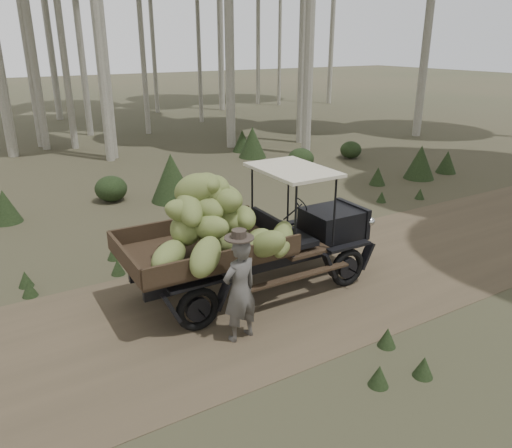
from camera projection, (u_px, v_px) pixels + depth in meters
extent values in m
plane|color=#473D2B|center=(308.00, 284.00, 9.05)|extent=(120.00, 120.00, 0.00)
cube|color=brown|center=(308.00, 284.00, 9.05)|extent=(70.00, 4.00, 0.01)
cube|color=black|center=(331.00, 223.00, 9.39)|extent=(0.95, 0.91, 0.52)
cube|color=black|center=(352.00, 218.00, 9.63)|extent=(0.11, 0.94, 0.58)
cube|color=black|center=(272.00, 231.00, 8.74)|extent=(0.10, 1.31, 0.52)
cube|color=#38281C|center=(204.00, 251.00, 8.15)|extent=(2.65, 1.73, 0.07)
cube|color=#38281C|center=(184.00, 225.00, 8.78)|extent=(2.62, 0.10, 0.30)
cube|color=#38281C|center=(227.00, 260.00, 7.41)|extent=(2.62, 0.10, 0.30)
cube|color=#38281C|center=(124.00, 258.00, 7.47)|extent=(0.08, 1.69, 0.30)
cube|color=beige|center=(293.00, 170.00, 8.56)|extent=(1.10, 1.61, 0.06)
cube|color=black|center=(246.00, 251.00, 9.03)|extent=(4.31, 0.17, 0.17)
cube|color=black|center=(267.00, 265.00, 8.45)|extent=(4.31, 0.17, 0.17)
torus|color=black|center=(299.00, 240.00, 10.11)|extent=(0.71, 0.14, 0.71)
torus|color=black|center=(347.00, 268.00, 8.90)|extent=(0.71, 0.14, 0.71)
torus|color=black|center=(163.00, 272.00, 8.74)|extent=(0.71, 0.14, 0.71)
torus|color=black|center=(198.00, 309.00, 7.52)|extent=(0.71, 0.14, 0.71)
sphere|color=beige|center=(341.00, 209.00, 9.99)|extent=(0.17, 0.17, 0.17)
sphere|color=beige|center=(370.00, 222.00, 9.31)|extent=(0.17, 0.17, 0.17)
ellipsoid|color=olive|center=(169.00, 257.00, 7.30)|extent=(0.88, 0.82, 0.52)
ellipsoid|color=olive|center=(210.00, 227.00, 7.49)|extent=(0.68, 0.74, 0.43)
ellipsoid|color=olive|center=(189.00, 208.00, 7.52)|extent=(0.59, 0.94, 0.66)
ellipsoid|color=olive|center=(207.00, 190.00, 7.72)|extent=(0.79, 0.83, 0.63)
ellipsoid|color=olive|center=(234.00, 242.00, 7.93)|extent=(0.79, 0.55, 0.46)
ellipsoid|color=olive|center=(213.00, 227.00, 7.69)|extent=(0.68, 0.73, 0.42)
ellipsoid|color=olive|center=(224.00, 201.00, 7.74)|extent=(0.56, 0.85, 0.55)
ellipsoid|color=olive|center=(216.00, 187.00, 7.85)|extent=(0.42, 0.62, 0.45)
ellipsoid|color=olive|center=(215.00, 225.00, 8.67)|extent=(0.35, 0.74, 0.48)
ellipsoid|color=olive|center=(186.00, 230.00, 7.65)|extent=(0.64, 0.77, 0.53)
ellipsoid|color=olive|center=(203.00, 208.00, 7.67)|extent=(0.72, 0.86, 0.49)
ellipsoid|color=olive|center=(209.00, 185.00, 7.76)|extent=(0.61, 0.86, 0.49)
ellipsoid|color=olive|center=(258.00, 243.00, 7.80)|extent=(0.76, 0.60, 0.54)
ellipsoid|color=olive|center=(244.00, 218.00, 7.89)|extent=(0.62, 0.84, 0.44)
ellipsoid|color=olive|center=(185.00, 211.00, 7.51)|extent=(0.74, 0.37, 0.56)
ellipsoid|color=olive|center=(195.00, 189.00, 7.63)|extent=(0.94, 0.88, 0.69)
ellipsoid|color=olive|center=(282.00, 239.00, 8.06)|extent=(0.86, 0.87, 0.64)
ellipsoid|color=olive|center=(212.00, 223.00, 7.81)|extent=(0.69, 0.59, 0.43)
ellipsoid|color=olive|center=(223.00, 197.00, 8.01)|extent=(0.75, 0.88, 0.54)
ellipsoid|color=olive|center=(206.00, 184.00, 7.91)|extent=(0.84, 0.75, 0.51)
ellipsoid|color=olive|center=(212.00, 236.00, 7.96)|extent=(0.58, 0.89, 0.69)
ellipsoid|color=olive|center=(230.00, 221.00, 7.82)|extent=(0.72, 0.76, 0.52)
ellipsoid|color=olive|center=(205.00, 257.00, 7.14)|extent=(0.89, 0.83, 0.71)
ellipsoid|color=olive|center=(267.00, 244.00, 7.64)|extent=(0.75, 0.85, 0.66)
imported|color=#504D49|center=(240.00, 290.00, 7.16)|extent=(0.63, 0.47, 1.59)
cylinder|color=#382F27|center=(239.00, 238.00, 6.88)|extent=(0.49, 0.49, 0.02)
cylinder|color=#382F27|center=(239.00, 234.00, 6.86)|extent=(0.24, 0.24, 0.13)
ellipsoid|color=#233319|center=(301.00, 159.00, 16.97)|extent=(0.89, 0.89, 0.71)
cone|color=#233319|center=(447.00, 162.00, 16.53)|extent=(0.66, 0.66, 0.73)
cone|color=#233319|center=(172.00, 177.00, 13.56)|extent=(1.18, 1.18, 1.31)
ellipsoid|color=#233319|center=(111.00, 189.00, 13.61)|extent=(0.87, 0.87, 0.70)
cone|color=#233319|center=(242.00, 141.00, 19.65)|extent=(0.76, 0.76, 0.85)
cone|color=#233319|center=(378.00, 176.00, 15.18)|extent=(0.49, 0.49, 0.55)
cone|color=#233319|center=(420.00, 162.00, 15.79)|extent=(0.96, 0.96, 1.06)
ellipsoid|color=#233319|center=(351.00, 150.00, 18.56)|extent=(0.78, 0.78, 0.63)
cone|color=#233319|center=(5.00, 206.00, 12.00)|extent=(0.74, 0.74, 0.82)
cone|color=#233319|center=(252.00, 142.00, 18.62)|extent=(1.04, 1.04, 1.15)
cone|color=#233319|center=(118.00, 267.00, 9.40)|extent=(0.27, 0.27, 0.30)
cone|color=#233319|center=(29.00, 288.00, 8.60)|extent=(0.27, 0.27, 0.30)
cone|color=#233319|center=(379.00, 376.00, 6.36)|extent=(0.27, 0.27, 0.30)
cone|color=#233319|center=(420.00, 194.00, 13.86)|extent=(0.27, 0.27, 0.30)
cone|color=#233319|center=(382.00, 197.00, 13.59)|extent=(0.27, 0.27, 0.30)
cone|color=#233319|center=(201.00, 236.00, 10.87)|extent=(0.27, 0.27, 0.30)
cone|color=#233319|center=(198.00, 237.00, 10.83)|extent=(0.27, 0.27, 0.30)
cone|color=#233319|center=(113.00, 252.00, 10.04)|extent=(0.27, 0.27, 0.30)
cone|color=#233319|center=(238.00, 237.00, 10.85)|extent=(0.27, 0.27, 0.30)
cone|color=#233319|center=(25.00, 279.00, 8.93)|extent=(0.27, 0.27, 0.30)
cone|color=#233319|center=(424.00, 367.00, 6.54)|extent=(0.27, 0.27, 0.30)
cone|color=#233319|center=(387.00, 337.00, 7.19)|extent=(0.27, 0.27, 0.30)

